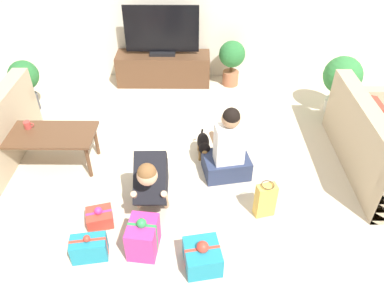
# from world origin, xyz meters

# --- Properties ---
(ground_plane) EXTENTS (16.00, 16.00, 0.00)m
(ground_plane) POSITION_xyz_m (0.00, 0.00, 0.00)
(ground_plane) COLOR beige
(sofa_right) EXTENTS (0.92, 1.83, 0.84)m
(sofa_right) POSITION_xyz_m (2.38, 0.22, 0.30)
(sofa_right) COLOR tan
(sofa_right) RESTS_ON ground_plane
(coffee_table) EXTENTS (1.10, 0.54, 0.46)m
(coffee_table) POSITION_xyz_m (-1.53, 0.23, 0.41)
(coffee_table) COLOR brown
(coffee_table) RESTS_ON ground_plane
(tv_console) EXTENTS (1.50, 0.44, 0.50)m
(tv_console) POSITION_xyz_m (-0.34, 2.34, 0.25)
(tv_console) COLOR brown
(tv_console) RESTS_ON ground_plane
(tv) EXTENTS (1.15, 0.20, 0.77)m
(tv) POSITION_xyz_m (-0.34, 2.34, 0.85)
(tv) COLOR black
(tv) RESTS_ON tv_console
(potted_plant_back_right) EXTENTS (0.42, 0.42, 0.74)m
(potted_plant_back_right) POSITION_xyz_m (0.76, 2.29, 0.46)
(potted_plant_back_right) COLOR #A36042
(potted_plant_back_right) RESTS_ON ground_plane
(potted_plant_corner_left) EXTENTS (0.42, 0.42, 0.77)m
(potted_plant_corner_left) POSITION_xyz_m (-2.24, 1.49, 0.50)
(potted_plant_corner_left) COLOR #4C4C51
(potted_plant_corner_left) RESTS_ON ground_plane
(potted_plant_corner_right) EXTENTS (0.54, 0.54, 0.84)m
(potted_plant_corner_right) POSITION_xyz_m (2.24, 1.49, 0.53)
(potted_plant_corner_right) COLOR beige
(potted_plant_corner_right) RESTS_ON ground_plane
(person_kneeling) EXTENTS (0.35, 0.82, 0.80)m
(person_kneeling) POSITION_xyz_m (-0.26, -0.42, 0.35)
(person_kneeling) COLOR #23232D
(person_kneeling) RESTS_ON ground_plane
(person_sitting) EXTENTS (0.59, 0.54, 0.94)m
(person_sitting) POSITION_xyz_m (0.55, 0.07, 0.35)
(person_sitting) COLOR #283351
(person_sitting) RESTS_ON ground_plane
(dog) EXTENTS (0.17, 0.50, 0.32)m
(dog) POSITION_xyz_m (0.28, 0.37, 0.21)
(dog) COLOR black
(dog) RESTS_ON ground_plane
(gift_box_a) EXTENTS (0.31, 0.29, 0.22)m
(gift_box_a) POSITION_xyz_m (-0.79, -0.69, 0.08)
(gift_box_a) COLOR red
(gift_box_a) RESTS_ON ground_plane
(gift_box_b) EXTENTS (0.30, 0.36, 0.42)m
(gift_box_b) POSITION_xyz_m (-0.30, -1.01, 0.18)
(gift_box_b) COLOR #CC3389
(gift_box_b) RESTS_ON ground_plane
(gift_box_c) EXTENTS (0.37, 0.39, 0.31)m
(gift_box_c) POSITION_xyz_m (0.25, -1.18, 0.12)
(gift_box_c) COLOR teal
(gift_box_c) RESTS_ON ground_plane
(gift_box_d) EXTENTS (0.35, 0.24, 0.29)m
(gift_box_d) POSITION_xyz_m (-0.80, -1.09, 0.12)
(gift_box_d) COLOR teal
(gift_box_d) RESTS_ON ground_plane
(gift_bag_a) EXTENTS (0.23, 0.16, 0.42)m
(gift_bag_a) POSITION_xyz_m (0.91, -0.55, 0.20)
(gift_bag_a) COLOR #E5B74C
(gift_bag_a) RESTS_ON ground_plane
(mug) EXTENTS (0.12, 0.08, 0.09)m
(mug) POSITION_xyz_m (-1.78, 0.34, 0.51)
(mug) COLOR #B23D38
(mug) RESTS_ON coffee_table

